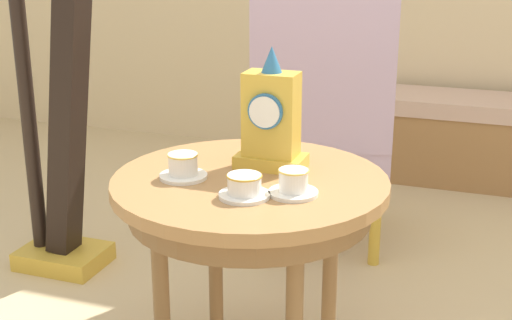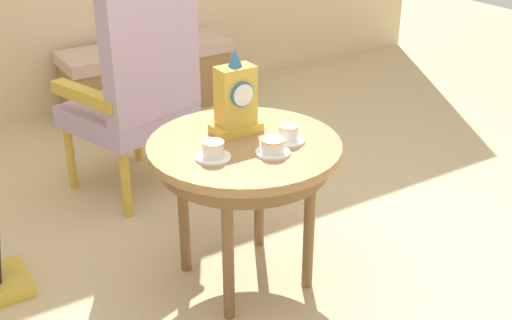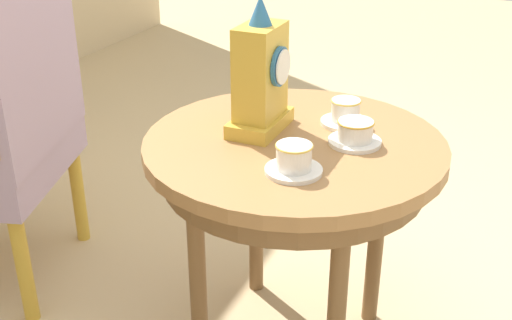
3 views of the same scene
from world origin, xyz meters
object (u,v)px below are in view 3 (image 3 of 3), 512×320
at_px(side_table, 294,167).
at_px(mantel_clock, 261,78).
at_px(teacup_right, 355,133).
at_px(teacup_left, 294,160).
at_px(teacup_center, 345,113).

relative_size(side_table, mantel_clock, 2.20).
height_order(teacup_right, mantel_clock, mantel_clock).
distance_m(side_table, mantel_clock, 0.23).
relative_size(side_table, teacup_right, 5.78).
bearing_deg(side_table, teacup_left, -159.89).
distance_m(teacup_center, mantel_clock, 0.24).
bearing_deg(teacup_left, side_table, 20.11).
height_order(side_table, teacup_left, teacup_left).
relative_size(teacup_center, mantel_clock, 0.37).
height_order(side_table, teacup_center, teacup_center).
distance_m(teacup_left, teacup_center, 0.31).
bearing_deg(teacup_left, mantel_clock, 40.31).
xyz_separation_m(side_table, teacup_right, (0.04, -0.14, 0.10)).
height_order(teacup_left, mantel_clock, mantel_clock).
relative_size(teacup_left, teacup_center, 1.02).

